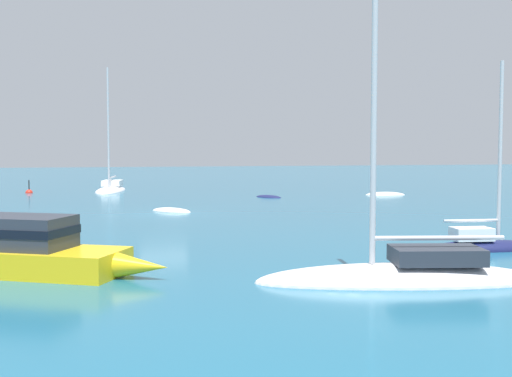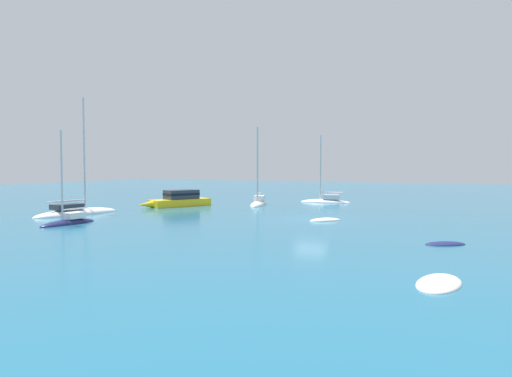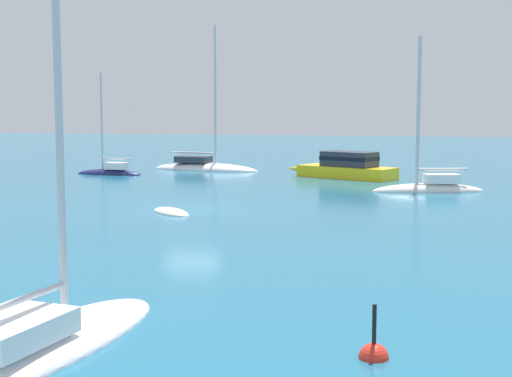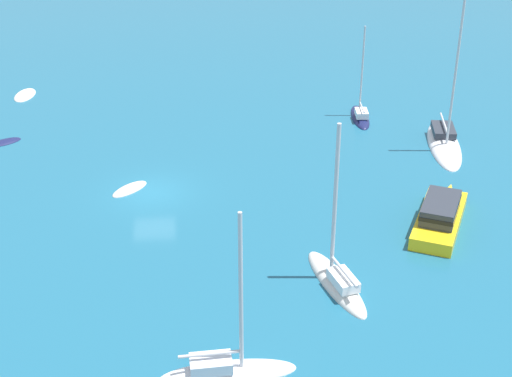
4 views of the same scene
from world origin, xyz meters
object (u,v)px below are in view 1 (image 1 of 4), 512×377
object	(u,v)px
skiff	(269,197)
channel_buoy	(29,193)
yacht_2	(484,246)
sailboat	(404,278)
skiff_1	(385,195)
launch	(22,249)
tender	(171,212)
yacht	(111,189)

from	to	relation	value
skiff	channel_buoy	size ratio (longest dim) A/B	1.89
yacht_2	channel_buoy	world-z (taller)	yacht_2
sailboat	skiff_1	xyz separation A→B (m)	(-29.70, 12.11, -0.13)
channel_buoy	skiff	bearing A→B (deg)	65.14
sailboat	launch	size ratio (longest dim) A/B	1.40
tender	yacht	bearing A→B (deg)	-35.34
yacht	sailboat	xyz separation A→B (m)	(38.38, 7.91, -0.03)
launch	channel_buoy	xyz separation A→B (m)	(-33.96, -3.84, -0.68)
yacht_2	channel_buoy	xyz separation A→B (m)	(-32.88, -19.30, -0.14)
sailboat	launch	world-z (taller)	sailboat
launch	yacht	bearing A→B (deg)	112.18
launch	skiff_1	bearing A→B (deg)	75.54
skiff	channel_buoy	xyz separation A→B (m)	(-7.99, -17.25, 0.02)
yacht	launch	size ratio (longest dim) A/B	1.35
tender	skiff_1	distance (m)	18.91
sailboat	channel_buoy	world-z (taller)	sailboat
tender	yacht_2	xyz separation A→B (m)	(16.07, 9.70, 0.15)
tender	launch	world-z (taller)	launch
yacht	launch	xyz separation A→B (m)	(34.86, -2.36, 0.54)
yacht	sailboat	world-z (taller)	sailboat
skiff	tender	bearing A→B (deg)	106.06
sailboat	skiff	distance (m)	29.66
channel_buoy	yacht	bearing A→B (deg)	98.21
skiff	skiff_1	bearing A→B (deg)	-121.60
yacht_2	launch	bearing A→B (deg)	-171.88
tender	skiff	distance (m)	11.67
yacht_2	skiff_1	bearing A→B (deg)	78.68
yacht_2	skiff_1	distance (m)	26.03
sailboat	skiff_1	bearing A→B (deg)	-102.09
skiff_1	channel_buoy	world-z (taller)	channel_buoy
yacht_2	launch	xyz separation A→B (m)	(1.09, -15.46, 0.54)
yacht	channel_buoy	size ratio (longest dim) A/B	7.92
skiff_1	channel_buoy	xyz separation A→B (m)	(-7.78, -26.22, 0.02)
tender	skiff	bearing A→B (deg)	-87.16
skiff	launch	bearing A→B (deg)	119.73
sailboat	tender	distance (m)	21.17
tender	skiff	size ratio (longest dim) A/B	1.07
yacht	channel_buoy	bearing A→B (deg)	-72.55
sailboat	skiff_1	world-z (taller)	sailboat
yacht	skiff	size ratio (longest dim) A/B	4.19
tender	yacht_2	distance (m)	18.77
yacht_2	launch	size ratio (longest dim) A/B	0.93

